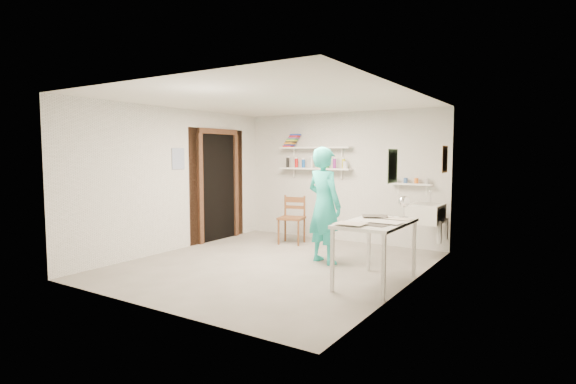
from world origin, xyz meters
The scene contains 27 objects.
floor centered at (0.00, 0.00, -0.01)m, with size 4.00×4.50×0.02m, color slate.
ceiling centered at (0.00, 0.00, 2.41)m, with size 4.00×4.50×0.02m, color silver.
wall_back centered at (0.00, 2.26, 1.20)m, with size 4.00×0.02×2.40m, color silver.
wall_front centered at (0.00, -2.26, 1.20)m, with size 4.00×0.02×2.40m, color silver.
wall_left centered at (-2.01, 0.00, 1.20)m, with size 0.02×4.50×2.40m, color silver.
wall_right centered at (2.01, 0.00, 1.20)m, with size 0.02×4.50×2.40m, color silver.
doorway_recess centered at (-1.99, 1.05, 1.00)m, with size 0.02×0.90×2.00m, color black.
corridor_box centered at (-2.70, 1.05, 1.05)m, with size 1.40×1.50×2.10m, color brown.
door_lintel centered at (-1.97, 1.05, 2.05)m, with size 0.06×1.05×0.10m, color brown.
door_jamb_near centered at (-1.97, 0.55, 1.00)m, with size 0.06×0.10×2.00m, color brown.
door_jamb_far centered at (-1.97, 1.55, 1.00)m, with size 0.06×0.10×2.00m, color brown.
shelf_lower centered at (-0.50, 2.13, 1.35)m, with size 1.50×0.22×0.03m, color white.
shelf_upper centered at (-0.50, 2.13, 1.75)m, with size 1.50×0.22×0.03m, color white.
ledge_shelf centered at (1.35, 2.17, 1.12)m, with size 0.70×0.14×0.03m, color white.
poster_left centered at (-1.99, 0.05, 1.55)m, with size 0.01×0.28×0.36m, color #334C7F.
poster_right_a centered at (1.99, 1.80, 1.55)m, with size 0.01×0.34×0.42m, color #995933.
poster_right_b centered at (1.99, -0.55, 1.50)m, with size 0.01×0.30×0.38m, color #3F724C.
belfast_sink centered at (1.75, 1.70, 0.70)m, with size 0.48×0.60×0.30m, color white.
man centered at (0.56, 0.52, 0.87)m, with size 0.63×0.42×1.74m, color #28CABC.
wall_clock centered at (0.49, 0.73, 1.16)m, with size 0.31×0.31×0.04m, color beige.
wooden_chair centered at (-0.61, 1.48, 0.47)m, with size 0.44×0.41×0.93m, color brown.
work_table centered at (1.64, -0.13, 0.40)m, with size 0.72×1.19×0.79m, color silver.
desk_lamp centered at (1.84, 0.34, 1.01)m, with size 0.15×0.15×0.15m, color silver.
spray_cans centered at (-0.50, 2.13, 1.45)m, with size 1.29×0.06×0.17m.
book_stack centered at (-1.02, 2.13, 1.89)m, with size 0.34×0.14×0.25m.
ledge_pots centered at (1.35, 2.17, 1.18)m, with size 0.48×0.07×0.09m.
papers centered at (1.64, -0.13, 0.81)m, with size 0.30×0.22×0.03m.
Camera 1 is at (3.69, -5.37, 1.64)m, focal length 28.00 mm.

